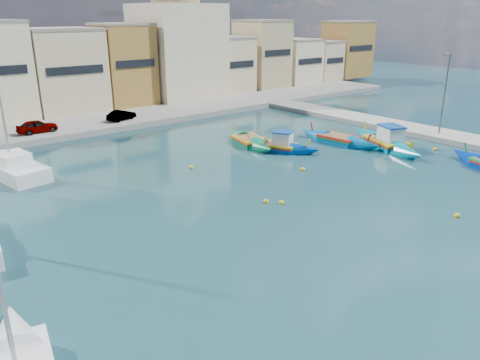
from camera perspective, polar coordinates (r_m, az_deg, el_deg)
name	(u,v)px	position (r m, az deg, el deg)	size (l,w,h in m)	color
ground	(387,200)	(31.63, 17.47, -2.34)	(160.00, 160.00, 0.00)	#14343E
north_quay	(144,117)	(54.82, -11.65, 7.59)	(80.00, 8.00, 0.60)	gray
north_townhouses	(159,65)	(63.70, -9.81, 13.61)	(83.20, 7.87, 10.19)	beige
church_block	(177,37)	(65.72, -7.68, 16.88)	(10.00, 10.00, 19.10)	beige
quay_street_lamp	(444,93)	(48.22, 23.64, 9.65)	(1.18, 0.16, 8.00)	#595B60
parked_cars	(12,130)	(48.26, -26.03, 5.50)	(21.48, 2.28, 1.26)	#4C1919
luzzu_turquoise_cabin	(386,143)	(43.98, 17.40, 4.30)	(6.12, 10.33, 3.30)	#0084A5
luzzu_blue_cabin	(278,147)	(41.10, 4.67, 4.01)	(5.15, 7.69, 2.72)	#0047A9
luzzu_cyan_mid	(338,140)	(44.38, 11.90, 4.74)	(2.75, 8.85, 2.58)	#0062A5
luzzu_green	(249,142)	(42.90, 1.13, 4.66)	(3.76, 8.32, 2.54)	#0B754B
yacht_north	(3,165)	(39.81, -26.90, 1.61)	(3.96, 9.38, 12.13)	white
mooring_buoys	(307,172)	(35.55, 8.12, 0.95)	(20.02, 24.05, 0.36)	yellow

